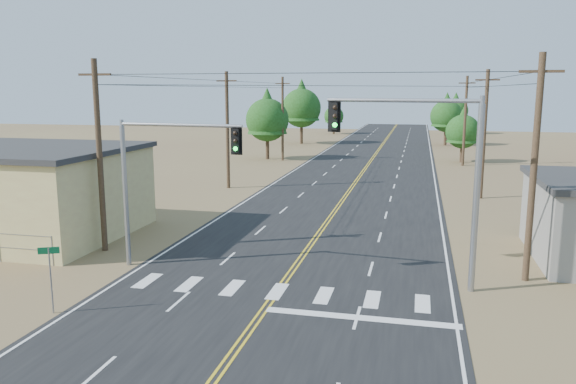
% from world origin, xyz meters
% --- Properties ---
extents(road, '(15.00, 200.00, 0.02)m').
position_xyz_m(road, '(0.00, 30.00, 0.01)').
color(road, black).
rests_on(road, ground).
extents(utility_pole_left_near, '(1.80, 0.30, 10.00)m').
position_xyz_m(utility_pole_left_near, '(-10.50, 12.00, 5.12)').
color(utility_pole_left_near, '#4C3826').
rests_on(utility_pole_left_near, ground).
extents(utility_pole_left_mid, '(1.80, 0.30, 10.00)m').
position_xyz_m(utility_pole_left_mid, '(-10.50, 32.00, 5.12)').
color(utility_pole_left_mid, '#4C3826').
rests_on(utility_pole_left_mid, ground).
extents(utility_pole_left_far, '(1.80, 0.30, 10.00)m').
position_xyz_m(utility_pole_left_far, '(-10.50, 52.00, 5.12)').
color(utility_pole_left_far, '#4C3826').
rests_on(utility_pole_left_far, ground).
extents(utility_pole_right_near, '(1.80, 0.30, 10.00)m').
position_xyz_m(utility_pole_right_near, '(10.50, 12.00, 5.12)').
color(utility_pole_right_near, '#4C3826').
rests_on(utility_pole_right_near, ground).
extents(utility_pole_right_mid, '(1.80, 0.30, 10.00)m').
position_xyz_m(utility_pole_right_mid, '(10.50, 32.00, 5.12)').
color(utility_pole_right_mid, '#4C3826').
rests_on(utility_pole_right_mid, ground).
extents(utility_pole_right_far, '(1.80, 0.30, 10.00)m').
position_xyz_m(utility_pole_right_far, '(10.50, 52.00, 5.12)').
color(utility_pole_right_far, '#4C3826').
rests_on(utility_pole_right_far, ground).
extents(signal_mast_left, '(6.20, 0.89, 7.07)m').
position_xyz_m(signal_mast_left, '(-6.21, 9.84, 4.81)').
color(signal_mast_left, gray).
rests_on(signal_mast_left, ground).
extents(signal_mast_right, '(6.70, 2.04, 8.22)m').
position_xyz_m(signal_mast_right, '(6.09, 10.51, 5.56)').
color(signal_mast_right, gray).
rests_on(signal_mast_right, ground).
extents(street_sign, '(0.72, 0.35, 2.62)m').
position_xyz_m(street_sign, '(-7.80, 3.82, 1.75)').
color(street_sign, gray).
rests_on(street_sign, ground).
extents(tree_left_near, '(5.27, 5.27, 8.78)m').
position_xyz_m(tree_left_near, '(-12.65, 52.88, 5.37)').
color(tree_left_near, '#3F2D1E').
rests_on(tree_left_near, ground).
extents(tree_left_mid, '(6.15, 6.15, 10.24)m').
position_xyz_m(tree_left_mid, '(-12.78, 74.00, 6.27)').
color(tree_left_mid, '#3F2D1E').
rests_on(tree_left_mid, ground).
extents(tree_left_far, '(3.77, 3.77, 6.29)m').
position_xyz_m(tree_left_far, '(-10.79, 95.33, 3.84)').
color(tree_left_far, '#3F2D1E').
rests_on(tree_left_far, ground).
extents(tree_right_near, '(3.95, 3.95, 6.59)m').
position_xyz_m(tree_right_near, '(10.55, 55.08, 4.03)').
color(tree_right_near, '#3F2D1E').
rests_on(tree_right_near, ground).
extents(tree_right_mid, '(4.89, 4.89, 8.15)m').
position_xyz_m(tree_right_mid, '(9.53, 76.35, 4.98)').
color(tree_right_mid, '#3F2D1E').
rests_on(tree_right_mid, ground).
extents(tree_right_far, '(4.85, 4.85, 8.09)m').
position_xyz_m(tree_right_far, '(12.23, 100.73, 4.95)').
color(tree_right_far, '#3F2D1E').
rests_on(tree_right_far, ground).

